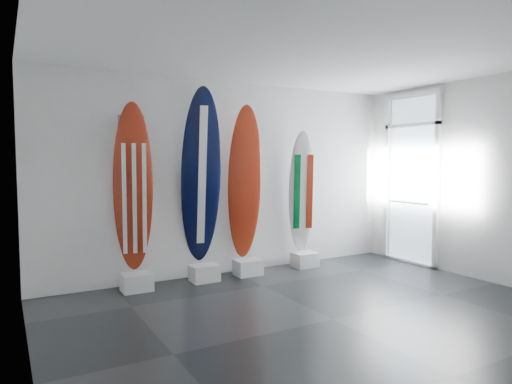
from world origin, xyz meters
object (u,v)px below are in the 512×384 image
surfboard_usa (133,188)px  surfboard_navy (201,177)px  surfboard_italy (302,192)px  surfboard_swiss (245,183)px

surfboard_usa → surfboard_navy: (1.00, 0.00, 0.13)m
surfboard_navy → surfboard_italy: bearing=11.5°
surfboard_navy → surfboard_swiss: (0.73, 0.00, -0.10)m
surfboard_usa → surfboard_italy: size_ratio=1.15×
surfboard_navy → surfboard_swiss: bearing=11.5°
surfboard_navy → surfboard_italy: surfboard_navy is taller
surfboard_navy → surfboard_swiss: 0.74m
surfboard_swiss → surfboard_italy: surfboard_swiss is taller
surfboard_usa → surfboard_swiss: size_ratio=0.97×
surfboard_swiss → surfboard_italy: (1.08, 0.00, -0.18)m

